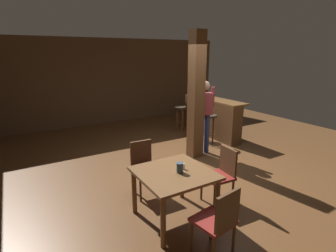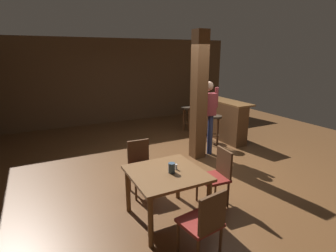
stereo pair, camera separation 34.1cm
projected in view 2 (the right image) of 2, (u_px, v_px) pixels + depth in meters
name	position (u px, v px, depth m)	size (l,w,h in m)	color
ground_plane	(194.00, 167.00, 5.55)	(10.80, 10.80, 0.00)	brown
wall_back	(125.00, 81.00, 9.03)	(8.00, 0.10, 2.80)	brown
pillar	(199.00, 97.00, 5.73)	(0.28, 0.28, 2.80)	brown
dining_table	(166.00, 179.00, 3.65)	(1.00, 1.00, 0.74)	brown
chair_south	(204.00, 222.00, 2.93)	(0.48, 0.48, 0.89)	maroon
chair_east	(217.00, 174.00, 4.08)	(0.45, 0.45, 0.89)	maroon
chair_north	(141.00, 164.00, 4.44)	(0.44, 0.44, 0.89)	maroon
napkin_cup	(172.00, 168.00, 3.59)	(0.09, 0.09, 0.14)	#33475B
salt_shaker	(176.00, 167.00, 3.69)	(0.03, 0.03, 0.08)	silver
standing_person	(208.00, 113.00, 6.00)	(0.47, 0.29, 1.72)	maroon
bar_counter	(217.00, 118.00, 7.45)	(0.56, 2.10, 1.07)	brown
bar_stool_near	(215.00, 123.00, 6.72)	(0.33, 0.33, 0.78)	#2D2319
bar_stool_mid	(201.00, 118.00, 7.29)	(0.32, 0.32, 0.79)	#2D2319
bar_stool_far	(187.00, 113.00, 7.99)	(0.36, 0.36, 0.75)	#2D2319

